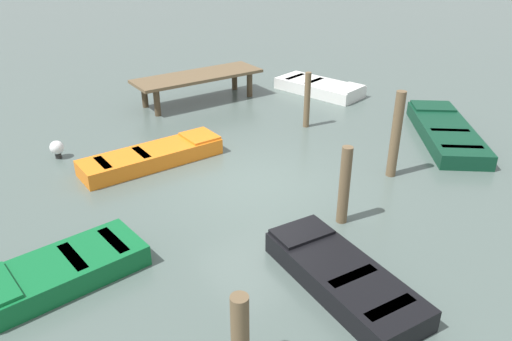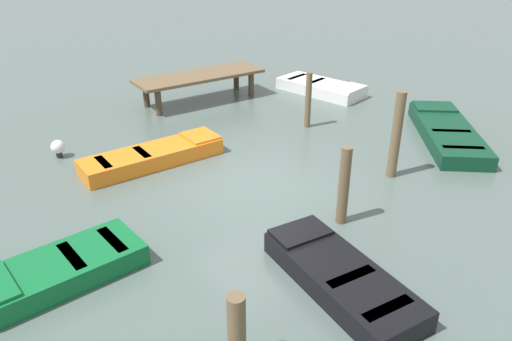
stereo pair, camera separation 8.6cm
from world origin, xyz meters
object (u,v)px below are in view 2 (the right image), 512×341
(rowboat_white, at_px, (321,87))
(mooring_piling_far_right, at_px, (396,135))
(dock_segment, at_px, (200,78))
(rowboat_orange, at_px, (154,155))
(rowboat_green, at_px, (60,269))
(mooring_piling_near_left, at_px, (344,186))
(rowboat_dark_green, at_px, (447,132))
(rowboat_black, at_px, (340,276))
(mooring_piling_center, at_px, (237,332))
(mooring_piling_near_right, at_px, (308,100))
(marker_buoy, at_px, (58,147))

(rowboat_white, height_order, mooring_piling_far_right, mooring_piling_far_right)
(dock_segment, relative_size, rowboat_orange, 1.23)
(rowboat_green, xyz_separation_m, mooring_piling_near_left, (5.23, -1.49, 0.62))
(rowboat_orange, relative_size, rowboat_dark_green, 0.90)
(dock_segment, bearing_deg, mooring_piling_far_right, -81.13)
(rowboat_black, xyz_separation_m, mooring_piling_center, (-2.32, -0.35, 0.39))
(rowboat_black, xyz_separation_m, rowboat_white, (7.02, 8.11, -0.00))
(mooring_piling_center, bearing_deg, rowboat_orange, 74.27)
(mooring_piling_near_left, height_order, mooring_piling_center, mooring_piling_near_left)
(rowboat_orange, height_order, mooring_piling_near_left, mooring_piling_near_left)
(dock_segment, relative_size, mooring_piling_near_left, 2.65)
(rowboat_orange, distance_m, mooring_piling_near_left, 5.21)
(rowboat_green, distance_m, rowboat_white, 11.95)
(rowboat_black, height_order, rowboat_dark_green, same)
(rowboat_dark_green, distance_m, mooring_piling_near_right, 4.05)
(rowboat_black, relative_size, mooring_piling_near_left, 1.89)
(mooring_piling_far_right, distance_m, mooring_piling_center, 6.78)
(mooring_piling_near_left, relative_size, mooring_piling_center, 1.39)
(mooring_piling_near_right, relative_size, mooring_piling_near_left, 1.00)
(rowboat_white, relative_size, mooring_piling_near_right, 2.00)
(rowboat_dark_green, relative_size, rowboat_green, 1.43)
(rowboat_green, height_order, mooring_piling_center, mooring_piling_center)
(dock_segment, height_order, rowboat_black, dock_segment)
(dock_segment, height_order, mooring_piling_near_left, mooring_piling_near_left)
(mooring_piling_far_right, height_order, mooring_piling_near_left, mooring_piling_far_right)
(rowboat_orange, xyz_separation_m, rowboat_dark_green, (7.46, -3.42, -0.00))
(rowboat_white, bearing_deg, marker_buoy, -101.64)
(mooring_piling_far_right, xyz_separation_m, marker_buoy, (-6.26, 5.82, -0.78))
(rowboat_orange, bearing_deg, mooring_piling_far_right, -42.36)
(rowboat_orange, xyz_separation_m, rowboat_green, (-3.31, -3.32, 0.00))
(mooring_piling_far_right, xyz_separation_m, mooring_piling_near_left, (-2.47, -0.78, -0.23))
(rowboat_green, height_order, mooring_piling_near_left, mooring_piling_near_left)
(rowboat_orange, height_order, rowboat_green, same)
(rowboat_orange, bearing_deg, rowboat_green, -134.73)
(mooring_piling_near_left, distance_m, mooring_piling_center, 4.20)
(mooring_piling_near_left, bearing_deg, mooring_piling_near_right, 56.42)
(marker_buoy, bearing_deg, mooring_piling_far_right, -42.92)
(mooring_piling_near_left, bearing_deg, rowboat_orange, 111.76)
(rowboat_white, relative_size, marker_buoy, 6.96)
(dock_segment, distance_m, marker_buoy, 5.65)
(rowboat_white, height_order, mooring_piling_near_left, mooring_piling_near_left)
(rowboat_black, height_order, mooring_piling_near_right, mooring_piling_near_right)
(rowboat_green, bearing_deg, mooring_piling_near_right, -164.38)
(mooring_piling_near_left, bearing_deg, dock_segment, 79.65)
(rowboat_white, distance_m, mooring_piling_near_right, 3.47)
(mooring_piling_far_right, bearing_deg, rowboat_green, 174.72)
(rowboat_dark_green, distance_m, mooring_piling_far_right, 3.24)
(rowboat_green, xyz_separation_m, rowboat_white, (10.78, 5.16, -0.00))
(dock_segment, distance_m, mooring_piling_near_left, 8.54)
(rowboat_orange, distance_m, mooring_piling_far_right, 6.01)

